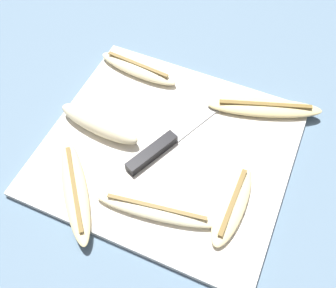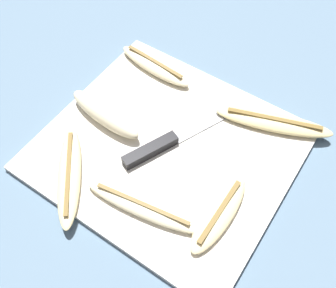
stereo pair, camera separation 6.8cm
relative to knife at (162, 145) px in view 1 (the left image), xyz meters
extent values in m
plane|color=slate|center=(0.01, 0.01, -0.02)|extent=(4.00, 4.00, 0.00)
cube|color=silver|center=(0.01, 0.01, -0.01)|extent=(0.42, 0.38, 0.01)
cube|color=black|center=(-0.01, -0.02, 0.00)|extent=(0.06, 0.10, 0.02)
cube|color=#B7BABF|center=(0.04, 0.09, -0.01)|extent=(0.07, 0.13, 0.00)
ellipsoid|color=beige|center=(0.04, -0.11, 0.00)|extent=(0.20, 0.07, 0.02)
cube|color=olive|center=(0.04, -0.11, 0.01)|extent=(0.16, 0.03, 0.00)
ellipsoid|color=beige|center=(0.15, -0.06, 0.00)|extent=(0.04, 0.15, 0.02)
cube|color=olive|center=(0.15, -0.06, 0.01)|extent=(0.01, 0.12, 0.00)
ellipsoid|color=beige|center=(-0.09, -0.13, 0.00)|extent=(0.15, 0.18, 0.02)
cube|color=brown|center=(-0.09, -0.13, 0.01)|extent=(0.10, 0.13, 0.00)
ellipsoid|color=beige|center=(-0.12, -0.01, 0.01)|extent=(0.16, 0.06, 0.04)
ellipsoid|color=#DBC684|center=(0.14, 0.15, 0.00)|extent=(0.21, 0.11, 0.02)
cube|color=brown|center=(0.14, 0.15, 0.01)|extent=(0.16, 0.06, 0.00)
ellipsoid|color=beige|center=(-0.12, 0.15, 0.00)|extent=(0.17, 0.05, 0.02)
cube|color=olive|center=(-0.12, 0.15, 0.02)|extent=(0.13, 0.02, 0.00)
camera|label=1|loc=(0.16, -0.34, 0.57)|focal=42.00mm
camera|label=2|loc=(0.22, -0.31, 0.57)|focal=42.00mm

